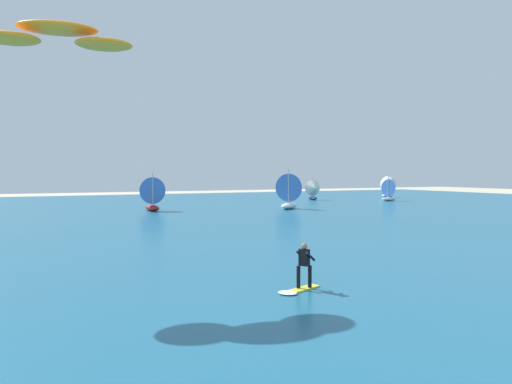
% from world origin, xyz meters
% --- Properties ---
extents(ocean, '(160.00, 90.00, 0.10)m').
position_xyz_m(ocean, '(0.00, 49.43, 0.05)').
color(ocean, '#1E607F').
rests_on(ocean, ground).
extents(kitesurfer, '(2.02, 1.25, 1.67)m').
position_xyz_m(kitesurfer, '(1.20, 13.92, 0.70)').
color(kitesurfer, yellow).
rests_on(kitesurfer, ocean).
extents(kite, '(5.78, 2.80, 0.84)m').
position_xyz_m(kite, '(-6.41, 19.28, 9.52)').
color(kite, orange).
extents(sailboat_trailing, '(3.22, 2.80, 3.65)m').
position_xyz_m(sailboat_trailing, '(42.08, 55.78, 1.77)').
color(sailboat_trailing, silver).
rests_on(sailboat_trailing, ocean).
extents(sailboat_outermost, '(2.69, 3.09, 3.49)m').
position_xyz_m(sailboat_outermost, '(32.85, 62.70, 1.70)').
color(sailboat_outermost, navy).
rests_on(sailboat_outermost, ocean).
extents(sailboat_anchored_offshore, '(4.13, 4.00, 4.62)m').
position_xyz_m(sailboat_anchored_offshore, '(20.66, 48.57, 2.22)').
color(sailboat_anchored_offshore, white).
rests_on(sailboat_anchored_offshore, ocean).
extents(sailboat_center_horizon, '(3.61, 3.24, 4.07)m').
position_xyz_m(sailboat_center_horizon, '(47.82, 63.41, 1.96)').
color(sailboat_center_horizon, white).
rests_on(sailboat_center_horizon, ocean).
extents(sailboat_leading, '(3.04, 3.58, 4.18)m').
position_xyz_m(sailboat_leading, '(5.14, 52.82, 2.01)').
color(sailboat_leading, maroon).
rests_on(sailboat_leading, ocean).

